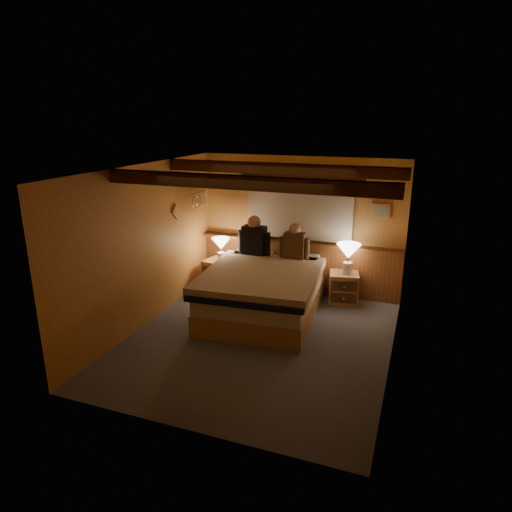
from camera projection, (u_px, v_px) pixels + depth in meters
The scene contains 19 objects.
floor at pixel (259, 339), 6.51m from camera, with size 4.20×4.20×0.00m, color #4C4F5A.
ceiling at pixel (260, 169), 5.79m from camera, with size 4.20×4.20×0.00m, color #BF7E47.
wall_back at pixel (300, 225), 8.03m from camera, with size 3.60×3.60×0.00m, color #DC9F4F.
wall_left at pixel (145, 246), 6.75m from camera, with size 4.20×4.20×0.00m, color #DC9F4F.
wall_right at pixel (398, 275), 5.55m from camera, with size 4.20×4.20×0.00m, color #DC9F4F.
wall_front at pixel (183, 323), 4.27m from camera, with size 3.60×3.60×0.00m, color #DC9F4F.
wainscot at pixel (298, 265), 8.18m from camera, with size 3.60×0.23×0.94m.
curtain_window at pixel (300, 208), 7.87m from camera, with size 2.18×0.09×1.11m.
ceiling_beams at pixel (264, 175), 5.96m from camera, with size 3.60×1.65×0.16m.
coat_rail at pixel (198, 198), 7.99m from camera, with size 0.05×0.55×0.24m.
framed_print at pixel (380, 211), 7.46m from camera, with size 0.30×0.04×0.25m.
bed at pixel (263, 291), 7.20m from camera, with size 1.87×2.34×0.76m.
nightstand_left at pixel (220, 275), 8.27m from camera, with size 0.60×0.56×0.56m.
nightstand_right at pixel (343, 288), 7.71m from camera, with size 0.55×0.52×0.52m.
lamp_left at pixel (221, 245), 8.05m from camera, with size 0.32×0.32×0.42m.
lamp_right at pixel (348, 253), 7.50m from camera, with size 0.40×0.40×0.52m.
person_left at pixel (254, 238), 7.82m from camera, with size 0.58×0.23×0.71m.
person_right at pixel (295, 244), 7.62m from camera, with size 0.51×0.20×0.62m.
duffel_bag at pixel (228, 298), 7.53m from camera, with size 0.55×0.34×0.39m.
Camera 1 is at (2.00, -5.51, 3.06)m, focal length 32.00 mm.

